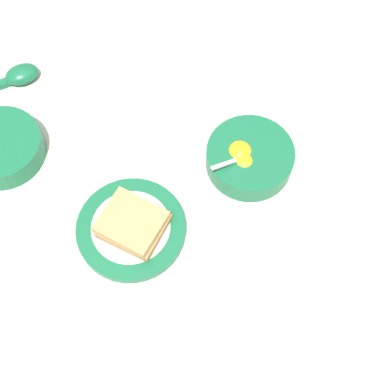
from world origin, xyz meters
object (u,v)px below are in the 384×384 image
egg_bowl (249,158)px  toast_sandwich (133,224)px  soup_spoon (17,76)px  toast_plate (131,229)px  congee_bowl (1,147)px

egg_bowl → toast_sandwich: 0.23m
egg_bowl → soup_spoon: egg_bowl is taller
toast_plate → toast_sandwich: size_ratio=1.59×
toast_plate → egg_bowl: bearing=-18.2°
toast_plate → toast_sandwich: (0.00, -0.00, 0.02)m
egg_bowl → toast_sandwich: egg_bowl is taller
egg_bowl → congee_bowl: bearing=126.4°
toast_sandwich → egg_bowl: bearing=-17.1°
egg_bowl → soup_spoon: 0.46m
toast_sandwich → soup_spoon: 0.38m
toast_plate → soup_spoon: 0.38m
egg_bowl → congee_bowl: 0.42m
congee_bowl → toast_sandwich: bearing=-83.0°
soup_spoon → egg_bowl: bearing=-73.9°
egg_bowl → toast_plate: (-0.22, 0.07, -0.01)m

